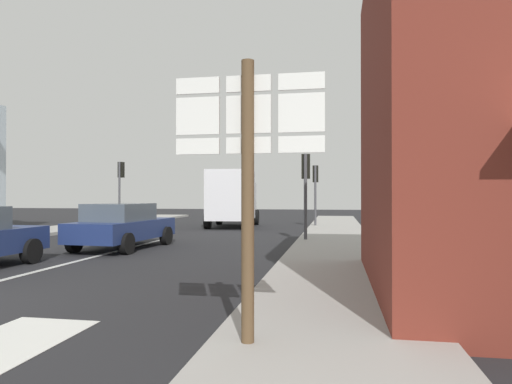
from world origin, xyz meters
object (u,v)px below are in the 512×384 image
(delivery_truck, at_px, (233,197))
(traffic_light_near_right, at_px, (306,177))
(sedan_far, at_px, (123,225))
(traffic_light_far_right, at_px, (315,182))
(traffic_light_far_left, at_px, (121,178))
(route_sign_post, at_px, (248,170))

(delivery_truck, xyz_separation_m, traffic_light_near_right, (4.48, -7.53, 0.75))
(delivery_truck, height_order, traffic_light_near_right, traffic_light_near_right)
(sedan_far, distance_m, traffic_light_far_right, 12.28)
(traffic_light_near_right, bearing_deg, traffic_light_far_left, 145.29)
(traffic_light_near_right, bearing_deg, traffic_light_far_right, 90.00)
(sedan_far, xyz_separation_m, traffic_light_far_right, (5.74, 10.72, 1.71))
(delivery_truck, height_order, traffic_light_far_right, traffic_light_far_right)
(delivery_truck, bearing_deg, traffic_light_far_left, 178.05)
(delivery_truck, height_order, traffic_light_far_left, traffic_light_far_left)
(traffic_light_near_right, height_order, traffic_light_far_left, traffic_light_far_left)
(sedan_far, xyz_separation_m, route_sign_post, (5.89, -8.83, 1.24))
(delivery_truck, distance_m, traffic_light_far_left, 6.81)
(sedan_far, distance_m, traffic_light_near_right, 6.63)
(traffic_light_far_right, xyz_separation_m, traffic_light_far_left, (-11.20, -0.08, 0.24))
(route_sign_post, distance_m, traffic_light_far_left, 22.55)
(delivery_truck, distance_m, traffic_light_near_right, 8.79)
(sedan_far, bearing_deg, traffic_light_far_right, 61.84)
(delivery_truck, relative_size, traffic_light_far_right, 1.54)
(sedan_far, height_order, traffic_light_near_right, traffic_light_near_right)
(traffic_light_far_left, bearing_deg, route_sign_post, -59.76)
(traffic_light_near_right, relative_size, traffic_light_far_left, 0.88)
(traffic_light_near_right, bearing_deg, route_sign_post, -89.27)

